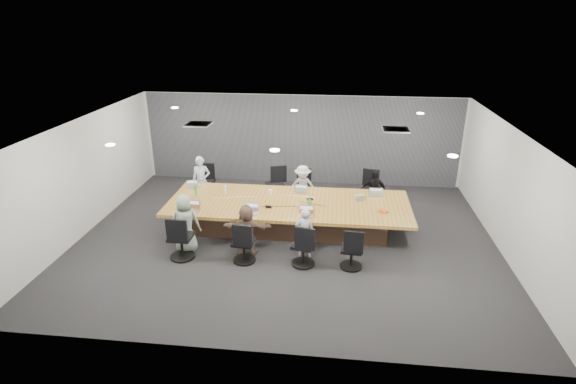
# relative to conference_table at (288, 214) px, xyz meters

# --- Properties ---
(floor) EXTENTS (10.00, 8.00, 0.00)m
(floor) POSITION_rel_conference_table_xyz_m (0.00, -0.50, -0.40)
(floor) COLOR #262629
(floor) RESTS_ON ground
(ceiling) EXTENTS (10.00, 8.00, 0.00)m
(ceiling) POSITION_rel_conference_table_xyz_m (0.00, -0.50, 2.40)
(ceiling) COLOR white
(ceiling) RESTS_ON wall_back
(wall_back) EXTENTS (10.00, 0.00, 2.80)m
(wall_back) POSITION_rel_conference_table_xyz_m (0.00, 3.50, 1.00)
(wall_back) COLOR beige
(wall_back) RESTS_ON ground
(wall_front) EXTENTS (10.00, 0.00, 2.80)m
(wall_front) POSITION_rel_conference_table_xyz_m (0.00, -4.50, 1.00)
(wall_front) COLOR beige
(wall_front) RESTS_ON ground
(wall_left) EXTENTS (0.00, 8.00, 2.80)m
(wall_left) POSITION_rel_conference_table_xyz_m (-5.00, -0.50, 1.00)
(wall_left) COLOR beige
(wall_left) RESTS_ON ground
(wall_right) EXTENTS (0.00, 8.00, 2.80)m
(wall_right) POSITION_rel_conference_table_xyz_m (5.00, -0.50, 1.00)
(wall_right) COLOR beige
(wall_right) RESTS_ON ground
(curtain) EXTENTS (9.80, 0.04, 2.80)m
(curtain) POSITION_rel_conference_table_xyz_m (0.00, 3.42, 1.00)
(curtain) COLOR #51525B
(curtain) RESTS_ON ground
(conference_table) EXTENTS (6.00, 2.20, 0.74)m
(conference_table) POSITION_rel_conference_table_xyz_m (0.00, 0.00, 0.00)
(conference_table) COLOR #493022
(conference_table) RESTS_ON ground
(chair_0) EXTENTS (0.58, 0.58, 0.86)m
(chair_0) POSITION_rel_conference_table_xyz_m (-2.64, 1.70, 0.03)
(chair_0) COLOR black
(chair_0) RESTS_ON ground
(chair_1) EXTENTS (0.74, 0.74, 0.86)m
(chair_1) POSITION_rel_conference_table_xyz_m (-0.58, 1.70, 0.03)
(chair_1) COLOR black
(chair_1) RESTS_ON ground
(chair_2) EXTENTS (0.54, 0.54, 0.78)m
(chair_2) POSITION_rel_conference_table_xyz_m (0.25, 1.70, -0.01)
(chair_2) COLOR black
(chair_2) RESTS_ON ground
(chair_3) EXTENTS (0.68, 0.68, 0.85)m
(chair_3) POSITION_rel_conference_table_xyz_m (2.19, 1.70, 0.02)
(chair_3) COLOR black
(chair_3) RESTS_ON ground
(chair_4) EXTENTS (0.61, 0.61, 0.87)m
(chair_4) POSITION_rel_conference_table_xyz_m (-2.21, -1.70, 0.03)
(chair_4) COLOR black
(chair_4) RESTS_ON ground
(chair_5) EXTENTS (0.59, 0.59, 0.79)m
(chair_5) POSITION_rel_conference_table_xyz_m (-0.80, -1.70, -0.01)
(chair_5) COLOR black
(chair_5) RESTS_ON ground
(chair_6) EXTENTS (0.64, 0.64, 0.80)m
(chair_6) POSITION_rel_conference_table_xyz_m (0.51, -1.70, -0.00)
(chair_6) COLOR black
(chair_6) RESTS_ON ground
(chair_7) EXTENTS (0.56, 0.56, 0.76)m
(chair_7) POSITION_rel_conference_table_xyz_m (1.55, -1.70, -0.02)
(chair_7) COLOR black
(chair_7) RESTS_ON ground
(person_0) EXTENTS (0.56, 0.43, 1.40)m
(person_0) POSITION_rel_conference_table_xyz_m (-2.64, 1.35, 0.30)
(person_0) COLOR #AEC3CC
(person_0) RESTS_ON ground
(laptop_0) EXTENTS (0.33, 0.26, 0.02)m
(laptop_0) POSITION_rel_conference_table_xyz_m (-2.64, 0.80, 0.35)
(laptop_0) COLOR #B2B2B7
(laptop_0) RESTS_ON conference_table
(person_2) EXTENTS (0.83, 0.50, 1.25)m
(person_2) POSITION_rel_conference_table_xyz_m (0.25, 1.35, 0.22)
(person_2) COLOR #AFAFAF
(person_2) RESTS_ON ground
(laptop_2) EXTENTS (0.33, 0.24, 0.02)m
(laptop_2) POSITION_rel_conference_table_xyz_m (0.25, 0.80, 0.35)
(laptop_2) COLOR #B2B2B7
(laptop_2) RESTS_ON conference_table
(person_3) EXTENTS (0.71, 0.29, 1.20)m
(person_3) POSITION_rel_conference_table_xyz_m (2.19, 1.35, 0.20)
(person_3) COLOR black
(person_3) RESTS_ON ground
(laptop_3) EXTENTS (0.35, 0.24, 0.02)m
(laptop_3) POSITION_rel_conference_table_xyz_m (2.19, 0.80, 0.35)
(laptop_3) COLOR #B2B2B7
(laptop_3) RESTS_ON conference_table
(person_4) EXTENTS (0.72, 0.51, 1.38)m
(person_4) POSITION_rel_conference_table_xyz_m (-2.21, -1.35, 0.29)
(person_4) COLOR gray
(person_4) RESTS_ON ground
(laptop_4) EXTENTS (0.35, 0.26, 0.02)m
(laptop_4) POSITION_rel_conference_table_xyz_m (-2.21, -0.80, 0.35)
(laptop_4) COLOR #8C6647
(laptop_4) RESTS_ON conference_table
(person_5) EXTENTS (1.13, 0.42, 1.20)m
(person_5) POSITION_rel_conference_table_xyz_m (-0.80, -1.35, 0.20)
(person_5) COLOR brown
(person_5) RESTS_ON ground
(laptop_5) EXTENTS (0.31, 0.22, 0.02)m
(laptop_5) POSITION_rel_conference_table_xyz_m (-0.80, -0.80, 0.35)
(laptop_5) COLOR #B2B2B7
(laptop_5) RESTS_ON conference_table
(person_6) EXTENTS (0.46, 0.32, 1.18)m
(person_6) POSITION_rel_conference_table_xyz_m (0.51, -1.35, 0.19)
(person_6) COLOR #ADB3C6
(person_6) RESTS_ON ground
(laptop_6) EXTENTS (0.36, 0.27, 0.02)m
(laptop_6) POSITION_rel_conference_table_xyz_m (0.51, -0.80, 0.35)
(laptop_6) COLOR #8C6647
(laptop_6) RESTS_ON conference_table
(bottle_green_left) EXTENTS (0.09, 0.09, 0.27)m
(bottle_green_left) POSITION_rel_conference_table_xyz_m (-2.42, 0.15, 0.47)
(bottle_green_left) COLOR #438E4A
(bottle_green_left) RESTS_ON conference_table
(bottle_green_right) EXTENTS (0.09, 0.09, 0.27)m
(bottle_green_right) POSITION_rel_conference_table_xyz_m (0.55, -0.43, 0.47)
(bottle_green_right) COLOR #438E4A
(bottle_green_right) RESTS_ON conference_table
(bottle_clear) EXTENTS (0.09, 0.09, 0.24)m
(bottle_clear) POSITION_rel_conference_table_xyz_m (-1.69, 0.33, 0.46)
(bottle_clear) COLOR silver
(bottle_clear) RESTS_ON conference_table
(cup_white_far) EXTENTS (0.11, 0.11, 0.11)m
(cup_white_far) POSITION_rel_conference_table_xyz_m (-0.54, 0.51, 0.39)
(cup_white_far) COLOR white
(cup_white_far) RESTS_ON conference_table
(cup_white_near) EXTENTS (0.08, 0.08, 0.09)m
(cup_white_near) POSITION_rel_conference_table_xyz_m (1.69, 0.44, 0.38)
(cup_white_near) COLOR white
(cup_white_near) RESTS_ON conference_table
(mug_brown) EXTENTS (0.11, 0.11, 0.11)m
(mug_brown) POSITION_rel_conference_table_xyz_m (-2.57, -0.44, 0.39)
(mug_brown) COLOR brown
(mug_brown) RESTS_ON conference_table
(mic_left) EXTENTS (0.17, 0.14, 0.03)m
(mic_left) POSITION_rel_conference_table_xyz_m (-0.88, -0.29, 0.35)
(mic_left) COLOR black
(mic_left) RESTS_ON conference_table
(mic_right) EXTENTS (0.18, 0.16, 0.03)m
(mic_right) POSITION_rel_conference_table_xyz_m (0.52, 0.20, 0.35)
(mic_right) COLOR black
(mic_right) RESTS_ON conference_table
(stapler) EXTENTS (0.16, 0.06, 0.06)m
(stapler) POSITION_rel_conference_table_xyz_m (-0.44, -0.41, 0.37)
(stapler) COLOR black
(stapler) RESTS_ON conference_table
(canvas_bag) EXTENTS (0.27, 0.22, 0.12)m
(canvas_bag) POSITION_rel_conference_table_xyz_m (1.75, 0.35, 0.40)
(canvas_bag) COLOR gray
(canvas_bag) RESTS_ON conference_table
(snack_packet) EXTENTS (0.24, 0.22, 0.04)m
(snack_packet) POSITION_rel_conference_table_xyz_m (2.30, -0.36, 0.36)
(snack_packet) COLOR #DC5217
(snack_packet) RESTS_ON conference_table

